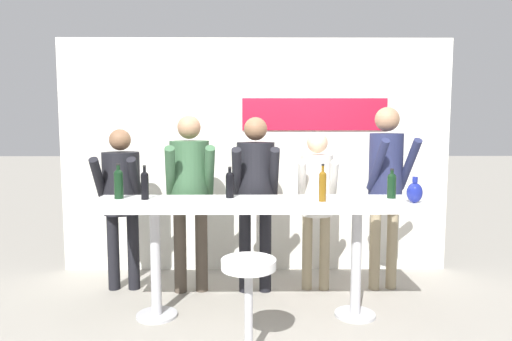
# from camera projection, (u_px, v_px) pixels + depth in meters

# --- Properties ---
(ground_plane) EXTENTS (40.00, 40.00, 0.00)m
(ground_plane) POSITION_uv_depth(u_px,v_px,m) (256.00, 316.00, 4.03)
(ground_plane) COLOR gray
(back_wall) EXTENTS (4.43, 0.12, 2.65)m
(back_wall) POSITION_uv_depth(u_px,v_px,m) (256.00, 156.00, 5.24)
(back_wall) COLOR silver
(back_wall) RESTS_ON ground_plane
(tasting_table) EXTENTS (2.83, 0.64, 1.04)m
(tasting_table) POSITION_uv_depth(u_px,v_px,m) (256.00, 216.00, 3.94)
(tasting_table) COLOR white
(tasting_table) RESTS_ON ground_plane
(bar_stool) EXTENTS (0.41, 0.41, 0.74)m
(bar_stool) POSITION_uv_depth(u_px,v_px,m) (249.00, 293.00, 3.24)
(bar_stool) COLOR #B2B2B7
(bar_stool) RESTS_ON ground_plane
(person_far_left) EXTENTS (0.45, 0.54, 1.64)m
(person_far_left) POSITION_uv_depth(u_px,v_px,m) (121.00, 192.00, 4.59)
(person_far_left) COLOR black
(person_far_left) RESTS_ON ground_plane
(person_left) EXTENTS (0.52, 0.62, 1.78)m
(person_left) POSITION_uv_depth(u_px,v_px,m) (190.00, 184.00, 4.51)
(person_left) COLOR #473D33
(person_left) RESTS_ON ground_plane
(person_center_left) EXTENTS (0.45, 0.55, 1.76)m
(person_center_left) POSITION_uv_depth(u_px,v_px,m) (255.00, 185.00, 4.51)
(person_center_left) COLOR black
(person_center_left) RESTS_ON ground_plane
(person_center) EXTENTS (0.41, 0.52, 1.61)m
(person_center) POSITION_uv_depth(u_px,v_px,m) (317.00, 193.00, 4.58)
(person_center) COLOR gray
(person_center) RESTS_ON ground_plane
(person_center_right) EXTENTS (0.45, 0.59, 1.86)m
(person_center_right) POSITION_uv_depth(u_px,v_px,m) (386.00, 176.00, 4.58)
(person_center_right) COLOR gray
(person_center_right) RESTS_ON ground_plane
(wine_bottle_0) EXTENTS (0.08, 0.08, 0.26)m
(wine_bottle_0) POSITION_uv_depth(u_px,v_px,m) (392.00, 184.00, 4.04)
(wine_bottle_0) COLOR black
(wine_bottle_0) RESTS_ON tasting_table
(wine_bottle_1) EXTENTS (0.06, 0.06, 0.32)m
(wine_bottle_1) POSITION_uv_depth(u_px,v_px,m) (323.00, 185.00, 3.87)
(wine_bottle_1) COLOR brown
(wine_bottle_1) RESTS_ON tasting_table
(wine_bottle_2) EXTENTS (0.07, 0.07, 0.30)m
(wine_bottle_2) POSITION_uv_depth(u_px,v_px,m) (145.00, 184.00, 3.97)
(wine_bottle_2) COLOR black
(wine_bottle_2) RESTS_ON tasting_table
(wine_bottle_3) EXTENTS (0.08, 0.08, 0.31)m
(wine_bottle_3) POSITION_uv_depth(u_px,v_px,m) (119.00, 182.00, 4.01)
(wine_bottle_3) COLOR black
(wine_bottle_3) RESTS_ON tasting_table
(wine_bottle_4) EXTENTS (0.07, 0.07, 0.28)m
(wine_bottle_4) POSITION_uv_depth(u_px,v_px,m) (230.00, 183.00, 4.06)
(wine_bottle_4) COLOR black
(wine_bottle_4) RESTS_ON tasting_table
(decorative_vase) EXTENTS (0.13, 0.13, 0.22)m
(decorative_vase) POSITION_uv_depth(u_px,v_px,m) (415.00, 192.00, 3.80)
(decorative_vase) COLOR navy
(decorative_vase) RESTS_ON tasting_table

